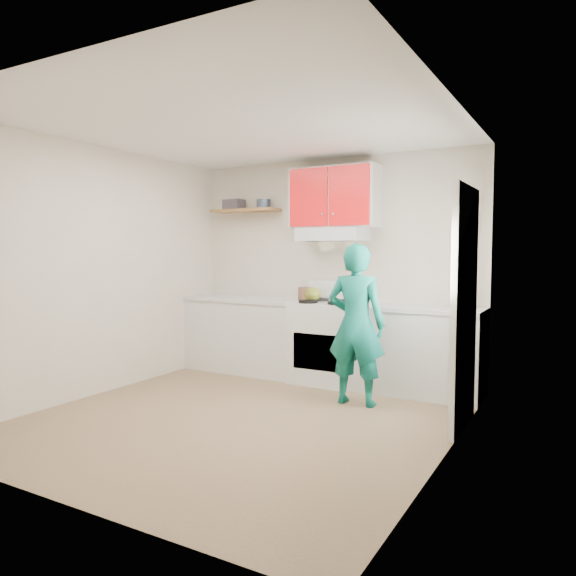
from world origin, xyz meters
The scene contains 21 objects.
floor centered at (0.00, 0.00, 0.00)m, with size 3.80×3.80×0.00m, color brown.
ceiling centered at (0.00, 0.00, 2.60)m, with size 3.60×3.80×0.04m, color white.
back_wall centered at (0.00, 1.90, 1.30)m, with size 3.60×0.04×2.60m, color beige.
front_wall centered at (0.00, -1.90, 1.30)m, with size 3.60×0.04×2.60m, color beige.
left_wall centered at (-1.80, 0.00, 1.30)m, with size 0.04×3.80×2.60m, color beige.
right_wall centered at (1.80, 0.00, 1.30)m, with size 0.04×3.80×2.60m, color beige.
door centered at (1.78, 0.70, 1.02)m, with size 0.05×0.85×2.05m, color white.
door_glass centered at (1.75, 0.70, 1.45)m, with size 0.01×0.55×0.95m, color white.
counter_left centered at (-1.04, 1.60, 0.45)m, with size 1.52×0.60×0.90m, color silver.
counter_right centered at (1.14, 1.60, 0.45)m, with size 1.32×0.60×0.90m, color silver.
stove centered at (0.10, 1.57, 0.46)m, with size 0.76×0.65×0.92m, color white.
range_hood centered at (0.10, 1.68, 1.70)m, with size 0.76×0.44×0.15m, color silver.
upper_cabinets centered at (0.10, 1.73, 2.12)m, with size 1.02×0.33×0.70m, color red.
shelf centered at (-1.15, 1.75, 2.02)m, with size 0.90×0.30×0.04m, color brown.
books centered at (-1.32, 1.74, 2.10)m, with size 0.25×0.18×0.13m, color #3D363D.
tin centered at (-0.87, 1.74, 2.09)m, with size 0.18×0.18×0.11m, color #333D4C.
kettle centered at (-0.13, 1.63, 1.00)m, with size 0.19×0.19×0.16m, color olive.
crock centered at (-0.24, 1.64, 0.99)m, with size 0.15×0.15×0.18m, color #533424.
cutting_board centered at (0.90, 1.55, 0.91)m, with size 0.28×0.20×0.02m, color olive.
silicone_mat centered at (1.36, 1.58, 0.90)m, with size 0.27×0.22×0.01m, color red.
person centered at (0.72, 0.90, 0.79)m, with size 0.58×0.38×1.58m, color #0A6254.
Camera 1 is at (2.68, -3.93, 1.51)m, focal length 33.28 mm.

